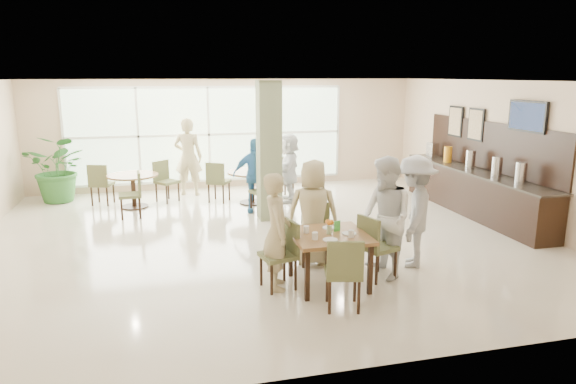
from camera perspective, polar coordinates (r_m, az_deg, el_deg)
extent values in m
plane|color=beige|center=(9.46, -2.94, -4.99)|extent=(10.00, 10.00, 0.00)
plane|color=white|center=(9.01, -3.14, 12.22)|extent=(10.00, 10.00, 0.00)
plane|color=beige|center=(13.54, -6.68, 6.43)|extent=(10.00, 0.00, 10.00)
plane|color=beige|center=(4.90, 7.05, -5.07)|extent=(10.00, 0.00, 10.00)
plane|color=beige|center=(11.19, 23.05, 4.15)|extent=(0.00, 9.00, 9.00)
plane|color=silver|center=(13.45, -8.79, 6.33)|extent=(7.00, 0.00, 7.00)
cube|color=#797F58|center=(10.37, -2.12, 4.55)|extent=(0.45, 0.45, 2.80)
cube|color=brown|center=(7.16, 4.59, -4.86)|extent=(1.04, 1.04, 0.05)
cube|color=black|center=(6.77, 2.15, -9.27)|extent=(0.06, 0.06, 0.70)
cube|color=black|center=(7.05, 9.11, -8.51)|extent=(0.06, 0.06, 0.70)
cube|color=black|center=(7.56, 0.29, -6.83)|extent=(0.06, 0.06, 0.70)
cube|color=black|center=(7.81, 6.60, -6.27)|extent=(0.06, 0.06, 0.70)
cylinder|color=brown|center=(11.87, -16.89, 1.79)|extent=(1.11, 1.11, 0.04)
cylinder|color=black|center=(11.95, -16.78, 0.03)|extent=(0.10, 0.10, 0.71)
cylinder|color=black|center=(12.03, -16.67, -1.55)|extent=(0.60, 0.60, 0.03)
cylinder|color=brown|center=(11.77, -4.02, 2.23)|extent=(1.14, 1.14, 0.04)
cylinder|color=black|center=(11.85, -3.99, 0.44)|extent=(0.10, 0.10, 0.71)
cylinder|color=black|center=(11.92, -3.97, -1.15)|extent=(0.60, 0.60, 0.03)
cylinder|color=white|center=(6.89, 3.02, -4.89)|extent=(0.08, 0.08, 0.10)
cylinder|color=white|center=(7.17, 2.04, -4.18)|extent=(0.08, 0.08, 0.10)
cylinder|color=white|center=(7.02, 7.02, -4.63)|extent=(0.08, 0.08, 0.10)
cylinder|color=white|center=(6.88, 4.72, -5.32)|extent=(0.20, 0.20, 0.01)
cylinder|color=white|center=(7.41, 4.63, -3.97)|extent=(0.20, 0.20, 0.01)
cylinder|color=white|center=(7.18, 6.81, -4.59)|extent=(0.20, 0.20, 0.01)
cylinder|color=#99B27F|center=(7.14, 4.61, -4.21)|extent=(0.07, 0.07, 0.12)
sphere|color=orange|center=(7.11, 4.85, -3.34)|extent=(0.07, 0.07, 0.07)
sphere|color=orange|center=(7.12, 4.44, -3.31)|extent=(0.07, 0.07, 0.07)
sphere|color=orange|center=(7.08, 4.58, -3.42)|extent=(0.07, 0.07, 0.07)
cube|color=green|center=(7.27, 5.48, -3.78)|extent=(0.10, 0.05, 0.15)
cube|color=black|center=(11.57, 19.90, -0.12)|extent=(0.60, 4.60, 0.90)
cube|color=black|center=(11.48, 20.08, 2.16)|extent=(0.64, 4.70, 0.04)
cube|color=black|center=(11.57, 21.48, 4.79)|extent=(0.04, 4.60, 1.00)
cylinder|color=silver|center=(10.34, 24.45, 1.91)|extent=(0.20, 0.20, 0.40)
cylinder|color=silver|center=(10.88, 22.20, 2.61)|extent=(0.20, 0.20, 0.40)
cylinder|color=silver|center=(11.61, 19.62, 3.41)|extent=(0.20, 0.20, 0.40)
cylinder|color=orange|center=(12.37, 17.33, 4.02)|extent=(0.18, 0.18, 0.36)
cube|color=silver|center=(12.96, 15.75, 4.51)|extent=(0.18, 0.30, 0.36)
cube|color=black|center=(10.61, 25.08, 7.63)|extent=(0.06, 1.00, 0.58)
cube|color=#7F99CC|center=(10.59, 24.97, 7.63)|extent=(0.01, 0.92, 0.50)
cube|color=black|center=(11.92, 20.18, 7.05)|extent=(0.04, 0.55, 0.70)
cube|color=olive|center=(11.91, 20.08, 7.05)|extent=(0.01, 0.47, 0.62)
cube|color=black|center=(12.59, 18.15, 7.47)|extent=(0.04, 0.55, 0.70)
cube|color=olive|center=(12.58, 18.05, 7.47)|extent=(0.01, 0.47, 0.62)
imported|color=#2D692A|center=(13.02, -24.07, 2.40)|extent=(1.78, 1.78, 1.57)
imported|color=tan|center=(7.03, -1.25, -4.40)|extent=(0.44, 0.62, 1.63)
imported|color=tan|center=(7.94, 2.80, -2.28)|extent=(0.91, 0.70, 1.66)
imported|color=white|center=(7.52, 10.78, -2.87)|extent=(0.74, 0.92, 1.78)
imported|color=#A6A6A8|center=(8.08, 13.82, -2.11)|extent=(1.11, 1.29, 1.73)
imported|color=#3E82BB|center=(11.02, -3.73, 1.86)|extent=(1.03, 0.73, 1.60)
imported|color=white|center=(11.95, 0.09, 2.73)|extent=(1.04, 1.60, 1.59)
imported|color=tan|center=(12.76, -11.03, 3.86)|extent=(0.80, 0.64, 1.90)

